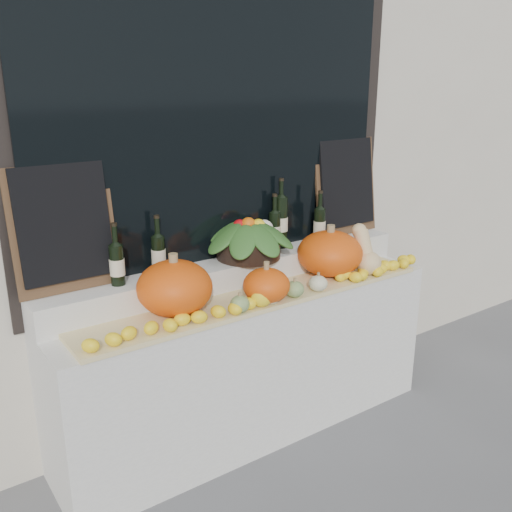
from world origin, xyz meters
TOP-DOWN VIEW (x-y plane):
  - storefront_facade at (0.00, 2.25)m, footprint 7.00×0.94m
  - display_sill at (0.00, 1.52)m, footprint 2.30×0.55m
  - rear_tier at (0.00, 1.68)m, footprint 2.30×0.25m
  - straw_bedding at (0.00, 1.40)m, footprint 2.10×0.32m
  - pumpkin_left at (-0.49, 1.46)m, footprint 0.40×0.40m
  - pumpkin_right at (0.54, 1.45)m, footprint 0.50×0.50m
  - pumpkin_center at (-0.02, 1.32)m, footprint 0.31×0.31m
  - butternut_squash at (0.73, 1.35)m, footprint 0.16×0.21m
  - decorative_gourds at (0.10, 1.29)m, footprint 0.86×0.16m
  - lemon_heap at (0.00, 1.29)m, footprint 2.20×0.16m
  - produce_bowl at (0.09, 1.66)m, footprint 0.57×0.57m
  - wine_bottle_far_left at (-0.70, 1.67)m, footprint 0.08×0.08m
  - wine_bottle_near_left at (-0.45, 1.70)m, footprint 0.08×0.08m
  - wine_bottle_tall at (0.37, 1.72)m, footprint 0.08×0.08m
  - wine_bottle_near_right at (0.31, 1.71)m, footprint 0.08×0.08m
  - wine_bottle_far_right at (0.62, 1.65)m, footprint 0.08×0.08m
  - chalkboard_left at (-0.92, 1.74)m, footprint 0.50×0.11m
  - chalkboard_right at (0.92, 1.74)m, footprint 0.50×0.11m

SIDE VIEW (x-z plane):
  - display_sill at x=0.00m, z-range 0.00..0.88m
  - straw_bedding at x=0.00m, z-range 0.88..0.90m
  - lemon_heap at x=0.00m, z-range 0.91..0.97m
  - decorative_gourds at x=0.10m, z-range 0.88..1.03m
  - rear_tier at x=0.00m, z-range 0.88..1.04m
  - pumpkin_center at x=-0.02m, z-range 0.91..1.09m
  - butternut_squash at x=0.73m, z-range 0.88..1.17m
  - pumpkin_right at x=0.54m, z-range 0.91..1.17m
  - pumpkin_left at x=-0.49m, z-range 0.91..1.18m
  - wine_bottle_near_left at x=-0.45m, z-range 0.99..1.31m
  - wine_bottle_far_left at x=-0.70m, z-range 0.99..1.31m
  - wine_bottle_far_right at x=0.62m, z-range 0.99..1.32m
  - wine_bottle_near_right at x=0.31m, z-range 0.99..1.33m
  - produce_bowl at x=0.09m, z-range 1.04..1.28m
  - wine_bottle_tall at x=0.37m, z-range 0.99..1.41m
  - chalkboard_left at x=-0.92m, z-range 1.05..1.67m
  - chalkboard_right at x=0.92m, z-range 1.05..1.67m
  - storefront_facade at x=0.00m, z-range 0.00..4.50m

